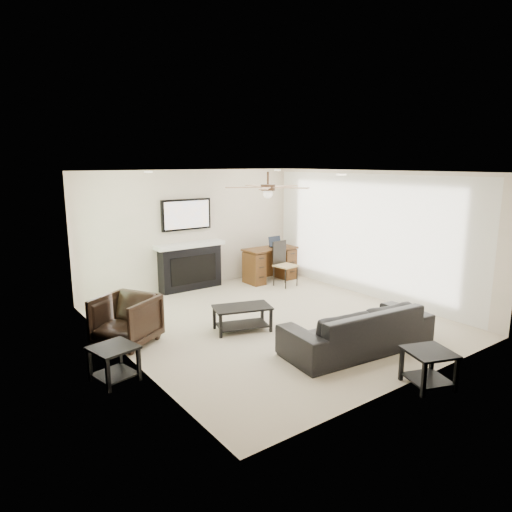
# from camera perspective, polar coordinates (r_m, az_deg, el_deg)

# --- Properties ---
(room_shell) EXTENTS (5.50, 5.54, 2.52)m
(room_shell) POSITION_cam_1_polar(r_m,az_deg,el_deg) (7.61, 2.70, 4.34)
(room_shell) COLOR #BEAB99
(room_shell) RESTS_ON ground
(sofa) EXTENTS (2.32, 1.11, 0.65)m
(sofa) POSITION_cam_1_polar(r_m,az_deg,el_deg) (6.76, 12.55, -8.76)
(sofa) COLOR black
(sofa) RESTS_ON ground
(armchair) EXTENTS (1.10, 1.09, 0.74)m
(armchair) POSITION_cam_1_polar(r_m,az_deg,el_deg) (7.04, -15.94, -7.72)
(armchair) COLOR black
(armchair) RESTS_ON ground
(coffee_table) EXTENTS (1.01, 0.75, 0.40)m
(coffee_table) POSITION_cam_1_polar(r_m,az_deg,el_deg) (7.36, -1.72, -7.80)
(coffee_table) COLOR black
(coffee_table) RESTS_ON ground
(end_table_near) EXTENTS (0.67, 0.67, 0.45)m
(end_table_near) POSITION_cam_1_polar(r_m,az_deg,el_deg) (6.00, 20.72, -13.01)
(end_table_near) COLOR black
(end_table_near) RESTS_ON ground
(end_table_left) EXTENTS (0.59, 0.59, 0.45)m
(end_table_left) POSITION_cam_1_polar(r_m,az_deg,el_deg) (6.00, -17.29, -12.75)
(end_table_left) COLOR black
(end_table_left) RESTS_ON ground
(fireplace_unit) EXTENTS (1.52, 0.34, 1.91)m
(fireplace_unit) POSITION_cam_1_polar(r_m,az_deg,el_deg) (9.62, -8.25, 1.38)
(fireplace_unit) COLOR black
(fireplace_unit) RESTS_ON ground
(desk) EXTENTS (1.22, 0.56, 0.76)m
(desk) POSITION_cam_1_polar(r_m,az_deg,el_deg) (10.33, 1.75, -1.05)
(desk) COLOR #36200D
(desk) RESTS_ON ground
(desk_chair) EXTENTS (0.47, 0.49, 0.97)m
(desk_chair) POSITION_cam_1_polar(r_m,az_deg,el_deg) (9.89, 3.71, -1.02)
(desk_chair) COLOR black
(desk_chair) RESTS_ON ground
(laptop) EXTENTS (0.33, 0.24, 0.23)m
(laptop) POSITION_cam_1_polar(r_m,az_deg,el_deg) (10.34, 2.71, 1.75)
(laptop) COLOR black
(laptop) RESTS_ON desk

